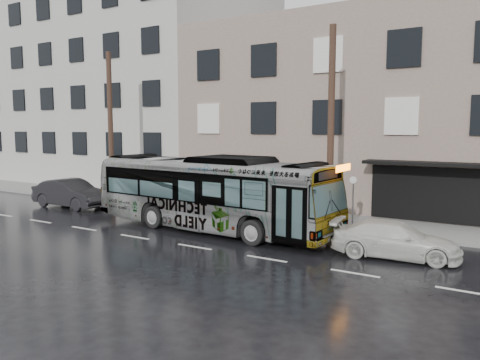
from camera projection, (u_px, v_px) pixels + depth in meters
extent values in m
plane|color=black|center=(173.00, 227.00, 22.06)|extent=(120.00, 120.00, 0.00)
cube|color=gray|center=(229.00, 210.00, 26.19)|extent=(90.00, 3.60, 0.15)
cube|color=gray|center=(362.00, 114.00, 29.59)|extent=(20.00, 12.00, 11.00)
cube|color=#B3B1A9|center=(119.00, 91.00, 42.58)|extent=(26.00, 15.00, 16.00)
cylinder|color=#402A20|center=(331.00, 128.00, 20.95)|extent=(0.30, 0.30, 9.00)
cylinder|color=#402A20|center=(111.00, 128.00, 28.25)|extent=(0.30, 0.30, 9.00)
cylinder|color=slate|center=(353.00, 202.00, 20.74)|extent=(0.06, 0.06, 2.40)
imported|color=#B2B2B2|center=(210.00, 193.00, 21.17)|extent=(12.36, 3.77, 3.39)
imported|color=silver|center=(395.00, 240.00, 16.72)|extent=(4.66, 2.37, 1.29)
imported|color=black|center=(71.00, 193.00, 27.35)|extent=(5.01, 1.78, 1.65)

